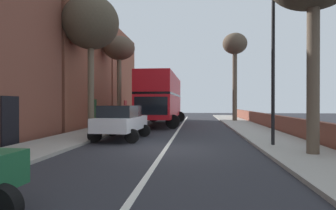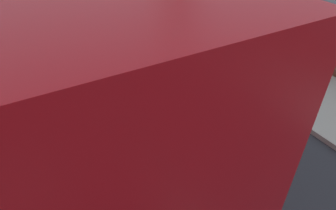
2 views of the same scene
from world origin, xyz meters
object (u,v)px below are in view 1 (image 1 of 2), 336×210
parked_car_white_left_2 (121,120)px  street_tree_left_2 (119,50)px  street_tree_left_0 (91,24)px  double_decker_bus (161,97)px  lamppost_right (273,54)px  street_tree_right_1 (235,48)px

parked_car_white_left_2 → street_tree_left_2: street_tree_left_2 is taller
parked_car_white_left_2 → street_tree_left_0: (-2.72, 3.05, 5.71)m
double_decker_bus → lamppost_right: 13.20m
double_decker_bus → lamppost_right: lamppost_right is taller
lamppost_right → street_tree_left_2: bearing=130.6°
double_decker_bus → street_tree_left_0: street_tree_left_0 is taller
street_tree_right_1 → street_tree_left_2: bearing=-152.4°
parked_car_white_left_2 → street_tree_left_0: street_tree_left_0 is taller
street_tree_left_0 → street_tree_left_2: (0.09, 6.07, -0.50)m
street_tree_left_0 → street_tree_right_1: (10.15, 11.32, 0.53)m
double_decker_bus → street_tree_right_1: size_ratio=1.26×
double_decker_bus → parked_car_white_left_2: 9.90m
street_tree_left_2 → lamppost_right: street_tree_left_2 is taller
street_tree_right_1 → double_decker_bus: bearing=-145.2°
lamppost_right → street_tree_left_0: bearing=152.6°
street_tree_left_2 → lamppost_right: (9.43, -11.01, -2.36)m
double_decker_bus → lamppost_right: bearing=-62.8°
parked_car_white_left_2 → lamppost_right: (6.80, -1.90, 2.85)m
parked_car_white_left_2 → street_tree_left_2: size_ratio=0.57×
parked_car_white_left_2 → street_tree_left_0: bearing=131.7°
double_decker_bus → street_tree_left_0: 8.73m
street_tree_left_0 → street_tree_right_1: bearing=48.1°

